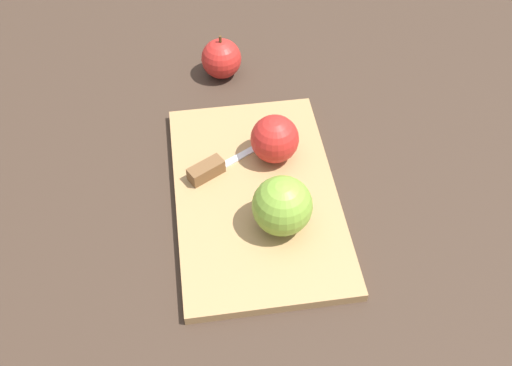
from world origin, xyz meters
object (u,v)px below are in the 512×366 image
Objects in this scene: apple_half_left at (282,206)px; apple_whole at (221,59)px; apple_half_right at (275,139)px; knife at (210,169)px.

apple_whole is (0.36, 0.06, -0.02)m from apple_half_left.
apple_half_left is at bearing -23.08° from apple_half_right.
apple_half_left is 1.01× the size of apple_whole.
apple_half_left is 0.15m from knife.
knife is 0.26m from apple_whole.
apple_half_right is 0.24m from apple_whole.
apple_half_right is 0.11m from knife.
apple_half_left is at bearing -79.69° from knife.
knife is (0.11, 0.09, -0.03)m from apple_half_left.
apple_half_left is 0.37m from apple_whole.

